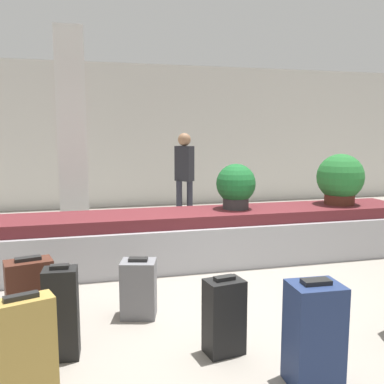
# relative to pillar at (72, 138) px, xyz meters

# --- Properties ---
(ground_plane) EXTENTS (18.00, 18.00, 0.00)m
(ground_plane) POSITION_rel_pillar_xyz_m (1.48, -2.93, -1.60)
(ground_plane) COLOR gray
(back_wall) EXTENTS (18.00, 0.06, 3.20)m
(back_wall) POSITION_rel_pillar_xyz_m (1.48, 3.07, 0.00)
(back_wall) COLOR beige
(back_wall) RESTS_ON ground_plane
(carousel) EXTENTS (6.22, 0.97, 0.67)m
(carousel) POSITION_rel_pillar_xyz_m (1.48, -1.48, -1.28)
(carousel) COLOR #9E9EA3
(carousel) RESTS_ON ground_plane
(pillar) EXTENTS (0.42, 0.42, 3.20)m
(pillar) POSITION_rel_pillar_xyz_m (0.00, 0.00, 0.00)
(pillar) COLOR silver
(pillar) RESTS_ON ground_plane
(suitcase_0) EXTENTS (0.37, 0.32, 0.55)m
(suitcase_0) POSITION_rel_pillar_xyz_m (0.60, -2.97, -1.34)
(suitcase_0) COLOR slate
(suitcase_0) RESTS_ON ground_plane
(suitcase_1) EXTENTS (0.39, 0.27, 0.74)m
(suitcase_1) POSITION_rel_pillar_xyz_m (-0.23, -4.15, -1.24)
(suitcase_1) COLOR #A3843D
(suitcase_1) RESTS_ON ground_plane
(suitcase_2) EXTENTS (0.31, 0.25, 0.61)m
(suitcase_2) POSITION_rel_pillar_xyz_m (1.14, -3.79, -1.31)
(suitcase_2) COLOR black
(suitcase_2) RESTS_ON ground_plane
(suitcase_3) EXTENTS (0.26, 0.21, 0.72)m
(suitcase_3) POSITION_rel_pillar_xyz_m (-0.05, -3.56, -1.25)
(suitcase_3) COLOR black
(suitcase_3) RESTS_ON ground_plane
(suitcase_5) EXTENTS (0.35, 0.29, 0.73)m
(suitcase_5) POSITION_rel_pillar_xyz_m (1.59, -4.33, -1.25)
(suitcase_5) COLOR navy
(suitcase_5) RESTS_ON ground_plane
(suitcase_7) EXTENTS (0.42, 0.31, 0.66)m
(suitcase_7) POSITION_rel_pillar_xyz_m (-0.32, -3.08, -1.28)
(suitcase_7) COLOR #472319
(suitcase_7) RESTS_ON ground_plane
(potted_plant_0) EXTENTS (0.52, 0.52, 0.60)m
(potted_plant_0) POSITION_rel_pillar_xyz_m (2.09, -1.44, -0.62)
(potted_plant_0) COLOR #2D2D2D
(potted_plant_0) RESTS_ON carousel
(potted_plant_1) EXTENTS (0.65, 0.65, 0.71)m
(potted_plant_1) POSITION_rel_pillar_xyz_m (3.64, -1.46, -0.57)
(potted_plant_1) COLOR #4C2319
(potted_plant_1) RESTS_ON carousel
(traveler_0) EXTENTS (0.34, 0.36, 1.67)m
(traveler_0) POSITION_rel_pillar_xyz_m (1.93, 0.84, -0.60)
(traveler_0) COLOR #282833
(traveler_0) RESTS_ON ground_plane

